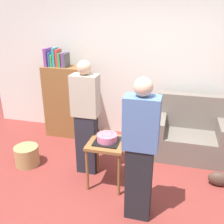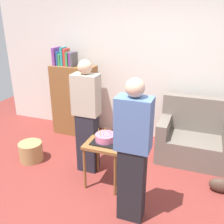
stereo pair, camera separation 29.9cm
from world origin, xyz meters
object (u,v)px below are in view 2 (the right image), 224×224
object	(u,v)px
person_blowing_candles	(87,117)
handbag	(220,185)
couch	(194,139)
side_table	(105,148)
birthday_cake	(105,138)
bookshelf	(74,99)
wicker_basket	(31,152)
person_holding_cake	(133,153)

from	to	relation	value
person_blowing_candles	handbag	bearing A→B (deg)	-7.20
couch	person_blowing_candles	size ratio (longest dim) A/B	0.67
couch	side_table	distance (m)	1.53
person_blowing_candles	handbag	distance (m)	1.97
couch	side_table	bearing A→B (deg)	-135.16
birthday_cake	handbag	world-z (taller)	birthday_cake
bookshelf	wicker_basket	world-z (taller)	bookshelf
couch	birthday_cake	xyz separation A→B (m)	(-1.08, -1.07, 0.34)
person_blowing_candles	side_table	bearing A→B (deg)	-41.76
bookshelf	side_table	bearing A→B (deg)	-48.52
person_blowing_candles	wicker_basket	xyz separation A→B (m)	(-0.95, -0.09, -0.68)
handbag	wicker_basket	bearing A→B (deg)	-175.94
bookshelf	person_blowing_candles	bearing A→B (deg)	-54.07
couch	person_holding_cake	size ratio (longest dim) A/B	0.67
bookshelf	person_blowing_candles	size ratio (longest dim) A/B	0.99
couch	bookshelf	world-z (taller)	bookshelf
side_table	wicker_basket	xyz separation A→B (m)	(-1.31, 0.12, -0.38)
person_holding_cake	bookshelf	bearing A→B (deg)	-47.43
couch	bookshelf	distance (m)	2.23
couch	person_blowing_candles	bearing A→B (deg)	-149.38
person_blowing_candles	person_holding_cake	world-z (taller)	same
birthday_cake	couch	bearing A→B (deg)	44.84
side_table	handbag	xyz separation A→B (m)	(1.47, 0.32, -0.43)
wicker_basket	handbag	size ratio (longest dim) A/B	1.29
handbag	person_blowing_candles	bearing A→B (deg)	-176.80
person_blowing_candles	couch	bearing A→B (deg)	20.22
couch	handbag	xyz separation A→B (m)	(0.39, -0.75, -0.24)
person_blowing_candles	birthday_cake	bearing A→B (deg)	-41.77
side_table	person_holding_cake	distance (m)	0.75
wicker_basket	handbag	bearing A→B (deg)	4.06
birthday_cake	handbag	bearing A→B (deg)	12.36
person_blowing_candles	wicker_basket	size ratio (longest dim) A/B	4.53
couch	person_holding_cake	world-z (taller)	person_holding_cake
birthday_cake	person_holding_cake	size ratio (longest dim) A/B	0.20
bookshelf	side_table	distance (m)	1.69
person_blowing_candles	person_holding_cake	size ratio (longest dim) A/B	1.00
side_table	person_holding_cake	xyz separation A→B (m)	(0.50, -0.48, 0.30)
bookshelf	handbag	size ratio (longest dim) A/B	5.77
bookshelf	person_holding_cake	world-z (taller)	person_holding_cake
birthday_cake	person_blowing_candles	bearing A→B (deg)	148.63
person_holding_cake	birthday_cake	bearing A→B (deg)	-44.07
person_holding_cake	handbag	distance (m)	1.46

